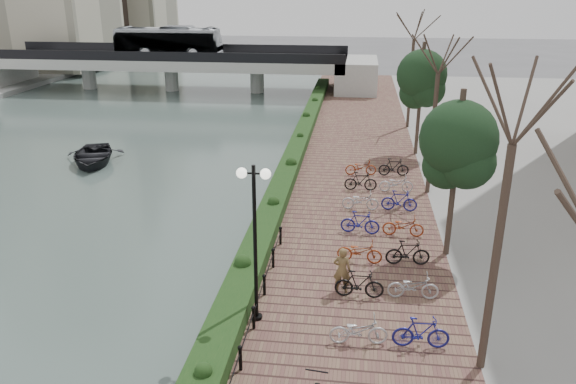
# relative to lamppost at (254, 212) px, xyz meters

# --- Properties ---
(river_water) EXTENTS (30.00, 130.00, 0.02)m
(river_water) POSITION_rel_lamppost_xyz_m (-16.39, 21.43, -4.15)
(river_water) COLOR #4B5D57
(river_water) RESTS_ON ground
(promenade) EXTENTS (8.00, 75.00, 0.50)m
(promenade) POSITION_rel_lamppost_xyz_m (2.61, 13.93, -3.91)
(promenade) COLOR brown
(promenade) RESTS_ON ground
(hedge) EXTENTS (1.10, 56.00, 0.60)m
(hedge) POSITION_rel_lamppost_xyz_m (-0.79, 16.43, -3.36)
(hedge) COLOR black
(hedge) RESTS_ON promenade
(chain_fence) EXTENTS (0.10, 14.10, 0.70)m
(chain_fence) POSITION_rel_lamppost_xyz_m (0.01, -1.57, -3.31)
(chain_fence) COLOR black
(chain_fence) RESTS_ON promenade
(lamppost) EXTENTS (1.02, 0.32, 5.11)m
(lamppost) POSITION_rel_lamppost_xyz_m (0.00, 0.00, 0.00)
(lamppost) COLOR black
(lamppost) RESTS_ON promenade
(pedestrian) EXTENTS (0.63, 0.43, 1.66)m
(pedestrian) POSITION_rel_lamppost_xyz_m (2.61, 2.00, -2.83)
(pedestrian) COLOR brown
(pedestrian) RESTS_ON promenade
(bicycle_parking) EXTENTS (2.40, 17.32, 1.00)m
(bicycle_parking) POSITION_rel_lamppost_xyz_m (4.10, 6.96, -3.19)
(bicycle_parking) COLOR #B7B9BD
(bicycle_parking) RESTS_ON promenade
(street_trees) EXTENTS (3.20, 37.12, 6.80)m
(street_trees) POSITION_rel_lamppost_xyz_m (6.61, 9.11, -0.48)
(street_trees) COLOR #35261F
(street_trees) RESTS_ON promenade
(bridge) EXTENTS (36.00, 10.77, 6.50)m
(bridge) POSITION_rel_lamppost_xyz_m (-16.40, 41.43, -0.79)
(bridge) COLOR #AAABA6
(bridge) RESTS_ON ground
(boat) EXTENTS (4.90, 5.79, 1.02)m
(boat) POSITION_rel_lamppost_xyz_m (-13.23, 16.31, -3.63)
(boat) COLOR black
(boat) RESTS_ON river_water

